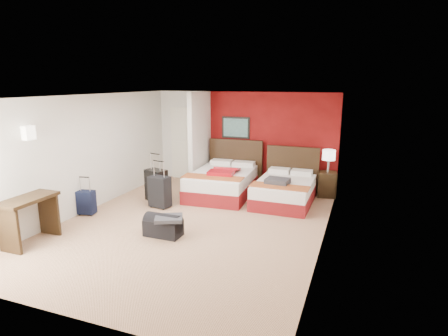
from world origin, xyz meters
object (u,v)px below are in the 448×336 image
at_px(bed_right, 284,192).
at_px(suitcase_charcoal, 160,193).
at_px(suitcase_black, 156,186).
at_px(nightstand, 327,184).
at_px(duffel_bag, 163,227).
at_px(desk, 30,220).
at_px(bed_left, 222,184).
at_px(suitcase_navy, 86,203).
at_px(red_suitcase_open, 224,171).
at_px(table_lamp, 328,161).

distance_m(bed_right, suitcase_charcoal, 2.84).
distance_m(suitcase_black, suitcase_charcoal, 0.48).
bearing_deg(nightstand, duffel_bag, -133.57).
xyz_separation_m(bed_right, desk, (-3.68, -3.73, 0.15)).
xyz_separation_m(duffel_bag, desk, (-2.00, -1.09, 0.25)).
xyz_separation_m(bed_left, nightstand, (2.44, 0.85, 0.00)).
height_order(nightstand, desk, desk).
xyz_separation_m(suitcase_black, suitcase_navy, (-0.91, -1.33, -0.12)).
bearing_deg(desk, red_suitcase_open, 58.29).
height_order(nightstand, duffel_bag, nightstand).
height_order(red_suitcase_open, suitcase_charcoal, red_suitcase_open).
distance_m(table_lamp, duffel_bag, 4.43).
relative_size(suitcase_black, suitcase_charcoal, 1.07).
relative_size(bed_left, suitcase_black, 2.73).
bearing_deg(bed_right, red_suitcase_open, -178.28).
height_order(bed_right, table_lamp, table_lamp).
distance_m(bed_left, bed_right, 1.57).
bearing_deg(nightstand, table_lamp, 0.00).
distance_m(bed_left, suitcase_navy, 3.17).
bearing_deg(nightstand, suitcase_black, -161.79).
bearing_deg(bed_left, suitcase_navy, -137.36).
bearing_deg(bed_right, bed_left, 177.97).
bearing_deg(suitcase_navy, nightstand, 23.03).
bearing_deg(suitcase_charcoal, nightstand, 41.36).
height_order(suitcase_navy, desk, desk).
height_order(table_lamp, suitcase_navy, table_lamp).
relative_size(table_lamp, suitcase_navy, 1.12).
relative_size(duffel_bag, desk, 0.67).
xyz_separation_m(suitcase_charcoal, suitcase_navy, (-1.22, -0.96, -0.09)).
bearing_deg(suitcase_navy, suitcase_black, 44.33).
relative_size(bed_left, suitcase_charcoal, 2.93).
distance_m(suitcase_navy, desk, 1.51).
bearing_deg(duffel_bag, red_suitcase_open, 85.87).
relative_size(nightstand, suitcase_navy, 1.23).
height_order(nightstand, suitcase_navy, nightstand).
relative_size(nightstand, suitcase_charcoal, 0.89).
relative_size(bed_left, table_lamp, 3.62).
relative_size(suitcase_navy, duffel_bag, 0.73).
distance_m(bed_right, nightstand, 1.26).
relative_size(bed_right, suitcase_black, 2.44).
xyz_separation_m(table_lamp, suitcase_black, (-3.72, -1.81, -0.52)).
bearing_deg(desk, nightstand, 44.84).
height_order(bed_right, suitcase_charcoal, suitcase_charcoal).
bearing_deg(suitcase_navy, red_suitcase_open, 32.53).
xyz_separation_m(bed_right, table_lamp, (0.87, 0.91, 0.61)).
xyz_separation_m(nightstand, duffel_bag, (-2.56, -3.55, -0.13)).
distance_m(nightstand, suitcase_charcoal, 4.05).
bearing_deg(suitcase_charcoal, red_suitcase_open, 57.53).
bearing_deg(desk, bed_left, 60.11).
height_order(bed_right, desk, desk).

